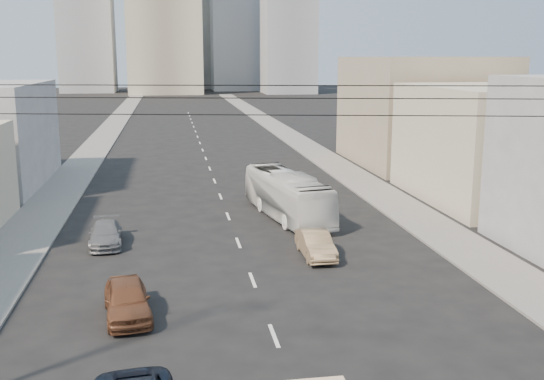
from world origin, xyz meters
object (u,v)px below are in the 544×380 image
object	(u,v)px
sedan_brown	(127,300)
sedan_grey	(106,234)
sedan_tan	(316,244)
city_bus	(287,195)

from	to	relation	value
sedan_brown	sedan_grey	world-z (taller)	sedan_brown
sedan_tan	sedan_grey	bearing A→B (deg)	159.94
city_bus	sedan_brown	bearing A→B (deg)	-131.72
sedan_grey	sedan_tan	bearing A→B (deg)	-22.98
city_bus	sedan_brown	distance (m)	17.11
sedan_tan	sedan_grey	world-z (taller)	sedan_tan
city_bus	sedan_tan	bearing A→B (deg)	-100.15
sedan_grey	sedan_brown	bearing A→B (deg)	-83.59
sedan_tan	sedan_grey	xyz separation A→B (m)	(-10.72, 3.84, -0.05)
city_bus	sedan_tan	world-z (taller)	city_bus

